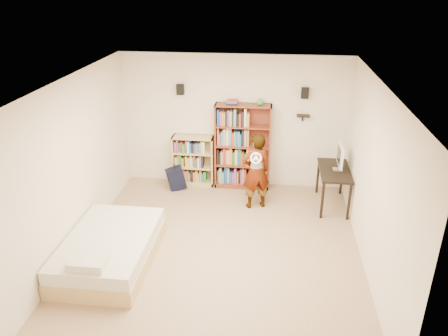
{
  "coord_description": "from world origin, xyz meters",
  "views": [
    {
      "loc": [
        0.77,
        -5.83,
        4.06
      ],
      "look_at": [
        0.02,
        0.6,
        1.17
      ],
      "focal_mm": 35.0,
      "sensor_mm": 36.0,
      "label": 1
    }
  ],
  "objects_px": {
    "tall_bookshelf": "(243,147)",
    "computer_desk": "(333,188)",
    "low_bookshelf": "(193,161)",
    "daybed": "(110,246)",
    "person": "(256,171)"
  },
  "relations": [
    {
      "from": "low_bookshelf",
      "to": "computer_desk",
      "type": "relative_size",
      "value": 0.96
    },
    {
      "from": "tall_bookshelf",
      "to": "daybed",
      "type": "height_order",
      "value": "tall_bookshelf"
    },
    {
      "from": "tall_bookshelf",
      "to": "low_bookshelf",
      "type": "height_order",
      "value": "tall_bookshelf"
    },
    {
      "from": "computer_desk",
      "to": "person",
      "type": "height_order",
      "value": "person"
    },
    {
      "from": "daybed",
      "to": "low_bookshelf",
      "type": "bearing_deg",
      "value": 74.8
    },
    {
      "from": "tall_bookshelf",
      "to": "daybed",
      "type": "relative_size",
      "value": 0.9
    },
    {
      "from": "person",
      "to": "low_bookshelf",
      "type": "bearing_deg",
      "value": -53.59
    },
    {
      "from": "tall_bookshelf",
      "to": "person",
      "type": "distance_m",
      "value": 0.91
    },
    {
      "from": "person",
      "to": "daybed",
      "type": "bearing_deg",
      "value": 22.48
    },
    {
      "from": "tall_bookshelf",
      "to": "computer_desk",
      "type": "distance_m",
      "value": 1.93
    },
    {
      "from": "person",
      "to": "computer_desk",
      "type": "bearing_deg",
      "value": 167.34
    },
    {
      "from": "tall_bookshelf",
      "to": "person",
      "type": "height_order",
      "value": "tall_bookshelf"
    },
    {
      "from": "low_bookshelf",
      "to": "daybed",
      "type": "relative_size",
      "value": 0.54
    },
    {
      "from": "daybed",
      "to": "tall_bookshelf",
      "type": "bearing_deg",
      "value": 57.9
    },
    {
      "from": "computer_desk",
      "to": "daybed",
      "type": "distance_m",
      "value": 4.2
    }
  ]
}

